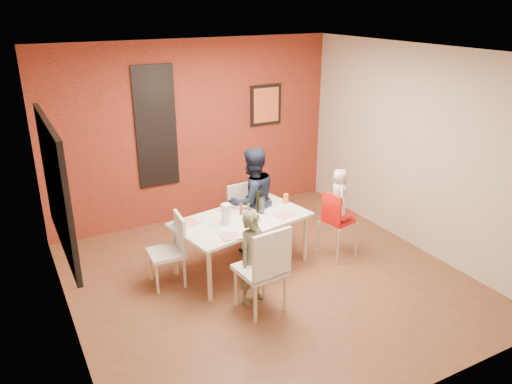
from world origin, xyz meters
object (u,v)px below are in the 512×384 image
chair_near (265,266)px  chair_left (172,246)px  child_near (253,258)px  chair_far (244,211)px  wine_bottle (259,202)px  toddler (339,195)px  paper_towel_roll (226,214)px  high_chair (336,219)px  child_far (252,200)px  dining_table (241,223)px

chair_near → chair_left: (-0.67, 1.06, -0.09)m
child_near → chair_far: bearing=49.7°
child_near → wine_bottle: bearing=40.2°
toddler → paper_towel_roll: 1.50m
high_chair → child_far: size_ratio=0.63×
child_near → child_far: bearing=45.3°
child_near → paper_towel_roll: size_ratio=4.32×
chair_near → high_chair: size_ratio=1.12×
chair_far → child_far: (0.01, -0.24, 0.25)m
dining_table → paper_towel_roll: (-0.24, -0.06, 0.19)m
child_far → dining_table: bearing=39.9°
child_far → wine_bottle: 0.32m
child_far → chair_far: bearing=-95.5°
chair_far → chair_left: size_ratio=0.98×
chair_far → toddler: size_ratio=1.25×
wine_bottle → dining_table: bearing=-167.7°
chair_near → high_chair: (1.44, 0.67, -0.02)m
child_far → chair_near: bearing=60.8°
chair_far → paper_towel_roll: size_ratio=3.35×
chair_left → chair_near: bearing=36.3°
toddler → chair_left: bearing=100.6°
wine_bottle → paper_towel_roll: 0.53m
chair_near → high_chair: chair_near is taller
chair_left → paper_towel_roll: bearing=84.3°
chair_near → high_chair: 1.59m
chair_near → chair_left: size_ratio=1.18×
chair_near → child_far: size_ratio=0.71×
high_chair → paper_towel_roll: (-1.45, 0.27, 0.26)m
chair_near → toddler: size_ratio=1.50×
chair_near → wine_bottle: 1.20m
chair_near → high_chair: bearing=-161.0°
child_near → wine_bottle: 1.00m
dining_table → toddler: bearing=-14.7°
child_far → toddler: child_far is taller
chair_left → child_far: size_ratio=0.60×
chair_left → high_chair: (2.10, -0.39, 0.06)m
child_near → high_chair: bearing=-1.2°
chair_left → paper_towel_roll: paper_towel_roll is taller
chair_near → chair_far: (0.56, 1.60, -0.09)m
chair_left → chair_far: bearing=117.9°
dining_table → paper_towel_roll: paper_towel_roll is taller
wine_bottle → paper_towel_roll: size_ratio=1.11×
chair_far → toddler: toddler is taller
chair_left → toddler: size_ratio=1.27×
child_near → child_far: child_far is taller
chair_left → high_chair: bearing=83.7°
dining_table → high_chair: (1.21, -0.33, -0.07)m
child_far → paper_towel_roll: child_far is taller
wine_bottle → paper_towel_roll: bearing=-167.0°
child_far → chair_left: bearing=7.2°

